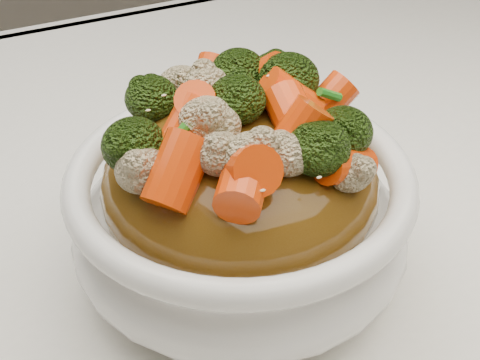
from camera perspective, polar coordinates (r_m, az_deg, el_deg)
name	(u,v)px	position (r m, az deg, el deg)	size (l,w,h in m)	color
tablecloth	(286,232)	(0.56, 3.58, -4.07)	(1.20, 0.80, 0.04)	white
bowl	(240,221)	(0.47, 0.00, -3.17)	(0.22, 0.22, 0.09)	white
sauce_base	(240,184)	(0.46, 0.00, -0.30)	(0.17, 0.17, 0.10)	#5A390F
carrots	(240,96)	(0.42, 0.00, 6.52)	(0.17, 0.17, 0.05)	#F04207
broccoli	(240,98)	(0.42, 0.00, 6.41)	(0.17, 0.17, 0.04)	black
cauliflower	(240,101)	(0.42, 0.00, 6.17)	(0.17, 0.17, 0.04)	tan
scallions	(240,95)	(0.42, 0.00, 6.64)	(0.13, 0.13, 0.02)	#20791C
sesame_seeds	(240,95)	(0.42, 0.00, 6.64)	(0.16, 0.16, 0.01)	beige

